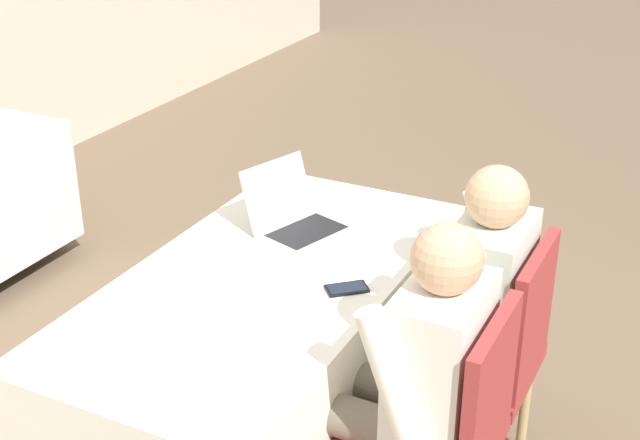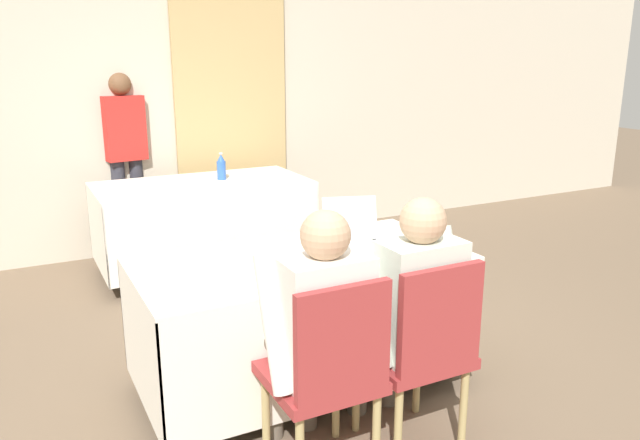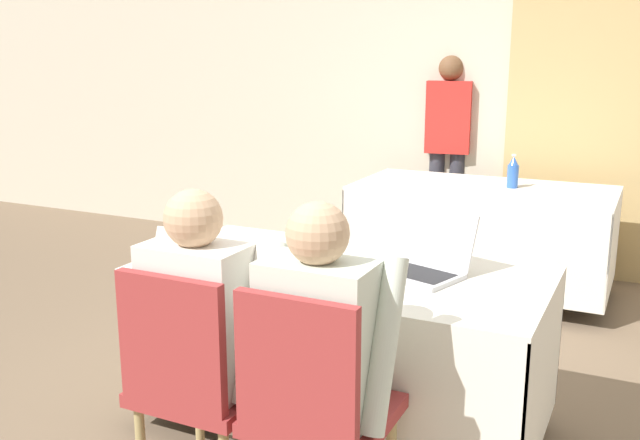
{
  "view_description": "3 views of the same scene",
  "coord_description": "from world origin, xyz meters",
  "px_view_note": "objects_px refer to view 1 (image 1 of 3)",
  "views": [
    {
      "loc": [
        -2.26,
        -1.35,
        2.18
      ],
      "look_at": [
        0.0,
        -0.21,
        0.99
      ],
      "focal_mm": 50.0,
      "sensor_mm": 36.0,
      "label": 1
    },
    {
      "loc": [
        -1.3,
        -2.75,
        1.76
      ],
      "look_at": [
        0.0,
        -0.21,
        0.99
      ],
      "focal_mm": 35.0,
      "sensor_mm": 36.0,
      "label": 2
    },
    {
      "loc": [
        1.15,
        -2.6,
        1.62
      ],
      "look_at": [
        0.0,
        -0.21,
        0.99
      ],
      "focal_mm": 40.0,
      "sensor_mm": 36.0,
      "label": 3
    }
  ],
  "objects_px": {
    "laptop": "(298,221)",
    "person_white_shirt": "(464,305)",
    "chair_near_right": "(490,353)",
    "chair_near_left": "(444,432)",
    "person_checkered_shirt": "(413,378)",
    "cell_phone": "(347,289)"
  },
  "relations": [
    {
      "from": "laptop",
      "to": "person_white_shirt",
      "type": "distance_m",
      "value": 0.7
    },
    {
      "from": "chair_near_right",
      "to": "person_white_shirt",
      "type": "bearing_deg",
      "value": -90.0
    },
    {
      "from": "chair_near_left",
      "to": "person_checkered_shirt",
      "type": "bearing_deg",
      "value": -90.0
    },
    {
      "from": "chair_near_left",
      "to": "person_checkered_shirt",
      "type": "distance_m",
      "value": 0.19
    },
    {
      "from": "laptop",
      "to": "cell_phone",
      "type": "xyz_separation_m",
      "value": [
        -0.31,
        -0.34,
        -0.04
      ]
    },
    {
      "from": "cell_phone",
      "to": "person_white_shirt",
      "type": "relative_size",
      "value": 0.13
    },
    {
      "from": "laptop",
      "to": "cell_phone",
      "type": "distance_m",
      "value": 0.46
    },
    {
      "from": "cell_phone",
      "to": "chair_near_left",
      "type": "height_order",
      "value": "chair_near_left"
    },
    {
      "from": "cell_phone",
      "to": "person_white_shirt",
      "type": "xyz_separation_m",
      "value": [
        0.2,
        -0.34,
        -0.07
      ]
    },
    {
      "from": "chair_near_left",
      "to": "person_white_shirt",
      "type": "xyz_separation_m",
      "value": [
        0.46,
        0.1,
        0.16
      ]
    },
    {
      "from": "chair_near_left",
      "to": "chair_near_right",
      "type": "relative_size",
      "value": 1.0
    },
    {
      "from": "laptop",
      "to": "chair_near_left",
      "type": "distance_m",
      "value": 1.01
    },
    {
      "from": "cell_phone",
      "to": "chair_near_right",
      "type": "bearing_deg",
      "value": -108.24
    },
    {
      "from": "chair_near_left",
      "to": "person_checkered_shirt",
      "type": "xyz_separation_m",
      "value": [
        0.0,
        0.1,
        0.16
      ]
    },
    {
      "from": "chair_near_left",
      "to": "person_white_shirt",
      "type": "height_order",
      "value": "person_white_shirt"
    },
    {
      "from": "cell_phone",
      "to": "person_checkered_shirt",
      "type": "bearing_deg",
      "value": -170.31
    },
    {
      "from": "chair_near_right",
      "to": "person_checkered_shirt",
      "type": "height_order",
      "value": "person_checkered_shirt"
    },
    {
      "from": "chair_near_right",
      "to": "person_white_shirt",
      "type": "relative_size",
      "value": 0.78
    },
    {
      "from": "chair_near_left",
      "to": "chair_near_right",
      "type": "height_order",
      "value": "same"
    },
    {
      "from": "laptop",
      "to": "chair_near_right",
      "type": "xyz_separation_m",
      "value": [
        -0.11,
        -0.79,
        -0.28
      ]
    },
    {
      "from": "laptop",
      "to": "cell_phone",
      "type": "relative_size",
      "value": 2.61
    },
    {
      "from": "cell_phone",
      "to": "laptop",
      "type": "bearing_deg",
      "value": 6.11
    }
  ]
}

